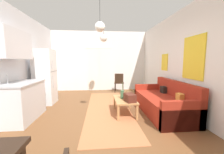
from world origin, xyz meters
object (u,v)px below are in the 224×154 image
object	(u,v)px
bamboo_vase	(122,94)
refrigerator	(45,77)
couch	(164,103)
pendant_lamp_far	(104,38)
handbag	(130,97)
pendant_lamp_near	(100,27)
coffee_table	(125,101)
accent_chair	(119,82)

from	to	relation	value
bamboo_vase	refrigerator	world-z (taller)	refrigerator
couch	pendant_lamp_far	bearing A→B (deg)	133.43
couch	handbag	bearing A→B (deg)	-167.67
bamboo_vase	pendant_lamp_near	distance (m)	1.78
coffee_table	bamboo_vase	distance (m)	0.18
couch	pendant_lamp_near	bearing A→B (deg)	-168.91
accent_chair	couch	bearing A→B (deg)	119.16
pendant_lamp_near	couch	bearing A→B (deg)	11.09
couch	handbag	world-z (taller)	couch
coffee_table	handbag	distance (m)	0.30
accent_chair	refrigerator	bearing A→B (deg)	37.95
coffee_table	pendant_lamp_far	bearing A→B (deg)	106.79
pendant_lamp_near	pendant_lamp_far	distance (m)	2.02
bamboo_vase	pendant_lamp_far	world-z (taller)	pendant_lamp_far
couch	pendant_lamp_far	world-z (taller)	pendant_lamp_far
bamboo_vase	pendant_lamp_far	xyz separation A→B (m)	(-0.44, 1.59, 1.72)
coffee_table	refrigerator	distance (m)	2.75
coffee_table	pendant_lamp_far	xyz separation A→B (m)	(-0.50, 1.65, 1.89)
pendant_lamp_near	handbag	bearing A→B (deg)	9.34
bamboo_vase	accent_chair	world-z (taller)	accent_chair
coffee_table	pendant_lamp_far	world-z (taller)	pendant_lamp_far
handbag	pendant_lamp_far	world-z (taller)	pendant_lamp_far
refrigerator	accent_chair	world-z (taller)	refrigerator
coffee_table	accent_chair	xyz separation A→B (m)	(0.21, 2.54, 0.12)
refrigerator	pendant_lamp_near	xyz separation A→B (m)	(1.81, -1.51, 1.26)
handbag	refrigerator	distance (m)	2.91
couch	pendant_lamp_near	size ratio (longest dim) A/B	2.66
accent_chair	pendant_lamp_far	distance (m)	2.10
accent_chair	coffee_table	bearing A→B (deg)	95.53
accent_chair	pendant_lamp_near	size ratio (longest dim) A/B	1.12
couch	accent_chair	world-z (taller)	couch
refrigerator	pendant_lamp_near	distance (m)	2.67
bamboo_vase	pendant_lamp_far	bearing A→B (deg)	105.49
coffee_table	bamboo_vase	size ratio (longest dim) A/B	2.04
accent_chair	bamboo_vase	bearing A→B (deg)	94.14
bamboo_vase	refrigerator	bearing A→B (deg)	155.46
pendant_lamp_near	pendant_lamp_far	xyz separation A→B (m)	(0.14, 2.01, 0.09)
refrigerator	pendant_lamp_far	world-z (taller)	pendant_lamp_far
bamboo_vase	pendant_lamp_near	xyz separation A→B (m)	(-0.58, -0.42, 1.63)
bamboo_vase	handbag	xyz separation A→B (m)	(0.14, -0.30, -0.01)
coffee_table	bamboo_vase	bearing A→B (deg)	135.02
bamboo_vase	couch	bearing A→B (deg)	-3.94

